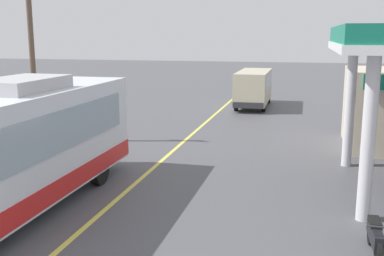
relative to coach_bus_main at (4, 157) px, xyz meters
name	(u,v)px	position (x,y,z in m)	size (l,w,h in m)	color
ground	(208,121)	(2.23, 15.42, -1.72)	(120.00, 120.00, 0.00)	#4C4C51
lane_divider_stripe	(186,139)	(2.23, 10.42, -1.72)	(0.16, 50.00, 0.01)	#D8CC4C
coach_bus_main	(4,157)	(0.00, 0.00, 0.00)	(2.60, 11.04, 3.69)	silver
minibus_opposing_lane	(254,85)	(4.18, 21.36, -0.25)	(2.04, 6.13, 2.44)	#BFB799
motorcycle_parked_forecourt	(375,236)	(9.20, 0.08, -1.28)	(0.55, 1.80, 0.92)	black
utility_pole_roadside	(32,52)	(-4.37, 8.49, 2.35)	(1.80, 0.24, 7.78)	brown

